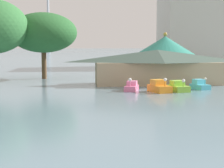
# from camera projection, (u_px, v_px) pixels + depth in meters

# --- Properties ---
(pedal_boat_pink) EXTENTS (2.06, 2.86, 1.60)m
(pedal_boat_pink) POSITION_uv_depth(u_px,v_px,m) (132.00, 87.00, 41.47)
(pedal_boat_pink) COLOR pink
(pedal_boat_pink) RESTS_ON ground
(pedal_boat_orange) EXTENTS (2.47, 3.30, 1.72)m
(pedal_boat_orange) POSITION_uv_depth(u_px,v_px,m) (159.00, 87.00, 40.23)
(pedal_boat_orange) COLOR orange
(pedal_boat_orange) RESTS_ON ground
(pedal_boat_lime) EXTENTS (2.25, 2.87, 1.54)m
(pedal_boat_lime) POSITION_uv_depth(u_px,v_px,m) (178.00, 87.00, 40.75)
(pedal_boat_lime) COLOR #8CCC3F
(pedal_boat_lime) RESTS_ON ground
(pedal_boat_cyan) EXTENTS (2.14, 2.71, 1.51)m
(pedal_boat_cyan) POSITION_uv_depth(u_px,v_px,m) (200.00, 85.00, 42.93)
(pedal_boat_cyan) COLOR #4CB7CC
(pedal_boat_cyan) RESTS_ON ground
(boathouse) EXTENTS (18.24, 6.45, 4.73)m
(boathouse) POSITION_uv_depth(u_px,v_px,m) (157.00, 66.00, 48.50)
(boathouse) COLOR tan
(boathouse) RESTS_ON ground
(green_roof_pavilion) EXTENTS (10.69, 10.69, 7.71)m
(green_roof_pavilion) POSITION_uv_depth(u_px,v_px,m) (165.00, 53.00, 63.71)
(green_roof_pavilion) COLOR #993328
(green_roof_pavilion) RESTS_ON ground
(shoreline_tree_mid) EXTENTS (10.70, 10.70, 10.55)m
(shoreline_tree_mid) POSITION_uv_depth(u_px,v_px,m) (43.00, 33.00, 56.06)
(shoreline_tree_mid) COLOR brown
(shoreline_tree_mid) RESTS_ON ground
(background_building_block) EXTENTS (23.16, 15.19, 20.84)m
(background_building_block) POSITION_uv_depth(u_px,v_px,m) (206.00, 26.00, 91.39)
(background_building_block) COLOR beige
(background_building_block) RESTS_ON ground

